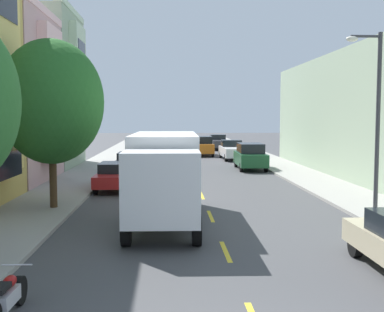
# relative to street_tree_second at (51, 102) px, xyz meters

# --- Properties ---
(ground_plane) EXTENTS (160.00, 160.00, 0.00)m
(ground_plane) POSITION_rel_street_tree_second_xyz_m (6.40, 16.53, -4.49)
(ground_plane) COLOR #424244
(sidewalk_left) EXTENTS (3.20, 120.00, 0.14)m
(sidewalk_left) POSITION_rel_street_tree_second_xyz_m (-0.70, 14.53, -4.42)
(sidewalk_left) COLOR #99968E
(sidewalk_left) RESTS_ON ground_plane
(sidewalk_right) EXTENTS (3.20, 120.00, 0.14)m
(sidewalk_right) POSITION_rel_street_tree_second_xyz_m (13.50, 14.53, -4.42)
(sidewalk_right) COLOR #99968E
(sidewalk_right) RESTS_ON ground_plane
(lane_centerline_dashes) EXTENTS (0.14, 47.20, 0.01)m
(lane_centerline_dashes) POSITION_rel_street_tree_second_xyz_m (6.40, 11.03, -4.48)
(lane_centerline_dashes) COLOR yellow
(lane_centerline_dashes) RESTS_ON ground_plane
(townhouse_fourth_sage) EXTENTS (11.94, 8.45, 11.99)m
(townhouse_fourth_sage) POSITION_rel_street_tree_second_xyz_m (-7.87, 17.38, 1.31)
(townhouse_fourth_sage) COLOR #99AD8E
(townhouse_fourth_sage) RESTS_ON ground_plane
(street_tree_second) EXTENTS (4.25, 4.25, 6.90)m
(street_tree_second) POSITION_rel_street_tree_second_xyz_m (0.00, 0.00, 0.00)
(street_tree_second) COLOR #47331E
(street_tree_second) RESTS_ON sidewalk_left
(street_lamp) EXTENTS (1.35, 0.28, 6.82)m
(street_lamp) POSITION_rel_street_tree_second_xyz_m (12.35, -2.53, -0.40)
(street_lamp) COLOR #38383D
(street_lamp) RESTS_ON sidewalk_right
(delivery_box_truck) EXTENTS (2.54, 8.23, 3.24)m
(delivery_box_truck) POSITION_rel_street_tree_second_xyz_m (4.60, -2.35, -2.62)
(delivery_box_truck) COLOR white
(delivery_box_truck) RESTS_ON ground_plane
(parked_pickup_charcoal) EXTENTS (2.10, 5.34, 1.73)m
(parked_pickup_charcoal) POSITION_rel_street_tree_second_xyz_m (10.74, 37.46, -3.66)
(parked_pickup_charcoal) COLOR #333338
(parked_pickup_charcoal) RESTS_ON ground_plane
(parked_sedan_red) EXTENTS (1.81, 4.50, 1.43)m
(parked_sedan_red) POSITION_rel_street_tree_second_xyz_m (1.90, 5.76, -3.74)
(parked_sedan_red) COLOR #AD1E1E
(parked_sedan_red) RESTS_ON ground_plane
(parked_pickup_white) EXTENTS (2.09, 5.33, 1.73)m
(parked_pickup_white) POSITION_rel_street_tree_second_xyz_m (10.61, 23.76, -3.66)
(parked_pickup_white) COLOR silver
(parked_pickup_white) RESTS_ON ground_plane
(parked_wagon_navy) EXTENTS (1.85, 4.71, 1.50)m
(parked_wagon_navy) POSITION_rel_street_tree_second_xyz_m (1.92, 22.75, -3.68)
(parked_wagon_navy) COLOR navy
(parked_wagon_navy) RESTS_ON ground_plane
(parked_suv_forest) EXTENTS (2.05, 4.84, 1.93)m
(parked_suv_forest) POSITION_rel_street_tree_second_xyz_m (10.80, 15.31, -3.50)
(parked_suv_forest) COLOR #194C28
(parked_suv_forest) RESTS_ON ground_plane
(parked_sedan_black) EXTENTS (1.87, 4.53, 1.43)m
(parked_sedan_black) POSITION_rel_street_tree_second_xyz_m (2.10, 13.31, -3.74)
(parked_sedan_black) COLOR black
(parked_sedan_black) RESTS_ON ground_plane
(moving_orange_sedan) EXTENTS (1.95, 4.80, 1.93)m
(moving_orange_sedan) POSITION_rel_street_tree_second_xyz_m (8.20, 28.40, -3.50)
(moving_orange_sedan) COLOR orange
(moving_orange_sedan) RESTS_ON ground_plane
(parked_motorcycle) EXTENTS (0.62, 2.05, 0.90)m
(parked_motorcycle) POSITION_rel_street_tree_second_xyz_m (1.65, -10.95, -4.08)
(parked_motorcycle) COLOR black
(parked_motorcycle) RESTS_ON ground_plane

